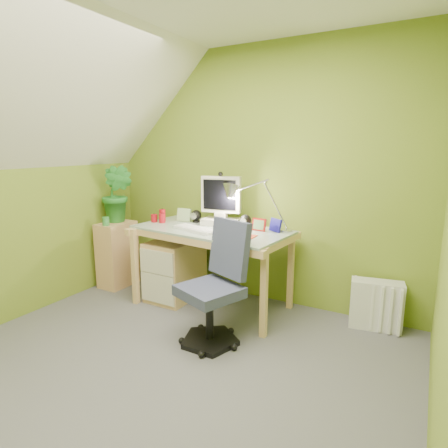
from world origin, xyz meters
The scene contains 21 objects.
floor centered at (0.00, 0.00, -0.01)m, with size 3.20×3.20×0.01m, color #56565B.
wall_back centered at (0.00, 1.60, 1.20)m, with size 3.20×0.01×2.40m, color olive.
slope_ceiling centered at (-1.00, 0.00, 1.85)m, with size 1.10×3.20×1.10m, color white.
desk centered at (-0.23, 1.18, 0.38)m, with size 1.41×0.70×0.75m, color tan, non-canonical shape.
monitor centered at (-0.23, 1.36, 1.03)m, with size 0.41×0.24×0.56m, color beige, non-canonical shape.
speaker_left centered at (-0.50, 1.34, 0.82)m, with size 0.10×0.10×0.12m, color black, non-canonical shape.
speaker_right centered at (0.04, 1.34, 0.82)m, with size 0.10×0.10×0.13m, color black, non-canonical shape.
keyboard centered at (-0.31, 1.04, 0.76)m, with size 0.46×0.14×0.02m, color white.
mousepad centered at (0.15, 1.04, 0.76)m, with size 0.23×0.16×0.01m, color red.
mouse centered at (0.15, 1.04, 0.77)m, with size 0.12×0.07×0.04m, color white.
amber_tumbler centered at (-0.05, 1.10, 0.80)m, with size 0.08×0.08×0.10m, color maroon.
candle_cluster centered at (-0.83, 1.19, 0.81)m, with size 0.16×0.14×0.12m, color #AB0E19, non-canonical shape.
photo_frame_red centered at (0.19, 1.30, 0.81)m, with size 0.13×0.02×0.11m, color #AB1912.
photo_frame_blue centered at (0.33, 1.34, 0.81)m, with size 0.13×0.02×0.12m, color navy.
photo_frame_green centered at (-0.63, 1.32, 0.82)m, with size 0.15×0.02×0.13m, color #A8CC8C.
desk_lamp centered at (0.22, 1.36, 1.08)m, with size 0.62×0.26×0.66m, color silver, non-canonical shape.
side_ledge centered at (-1.40, 1.15, 0.35)m, with size 0.26×0.40×0.69m, color tan.
potted_plant centered at (-1.40, 1.20, 1.00)m, with size 0.33×0.27×0.61m, color #297D2D.
green_cup centered at (-1.38, 1.00, 0.74)m, with size 0.07×0.07×0.09m, color #3B8F43.
task_chair centered at (0.11, 0.58, 0.43)m, with size 0.47×0.47×0.85m, color #383E5D, non-canonical shape.
radiator centered at (1.18, 1.46, 0.20)m, with size 0.41×0.16×0.41m, color silver.
Camera 1 is at (1.49, -1.67, 1.49)m, focal length 30.00 mm.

